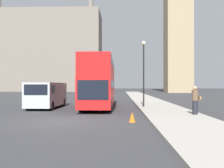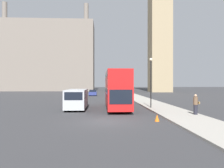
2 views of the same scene
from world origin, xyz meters
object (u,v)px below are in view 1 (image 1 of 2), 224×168
red_double_decker_bus (99,81)px  white_van (47,94)px  street_lamp (144,64)px  parked_sedan (91,92)px  pedestrian (195,100)px

red_double_decker_bus → white_van: (-4.61, -0.59, -1.21)m
street_lamp → parked_sedan: size_ratio=1.25×
street_lamp → parked_sedan: (-7.75, 27.68, -3.28)m
pedestrian → street_lamp: (-2.73, 5.82, 2.86)m
pedestrian → street_lamp: bearing=115.1°
pedestrian → parked_sedan: pedestrian is taller
red_double_decker_bus → pedestrian: red_double_decker_bus is taller
pedestrian → white_van: bearing=152.8°
red_double_decker_bus → street_lamp: (3.94, -0.56, 1.50)m
white_van → parked_sedan: (0.80, 27.71, -0.57)m
white_van → red_double_decker_bus: bearing=7.3°
street_lamp → parked_sedan: bearing=105.7°
white_van → pedestrian: bearing=-27.2°
street_lamp → pedestrian: bearing=-64.9°
parked_sedan → red_double_decker_bus: bearing=-82.0°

